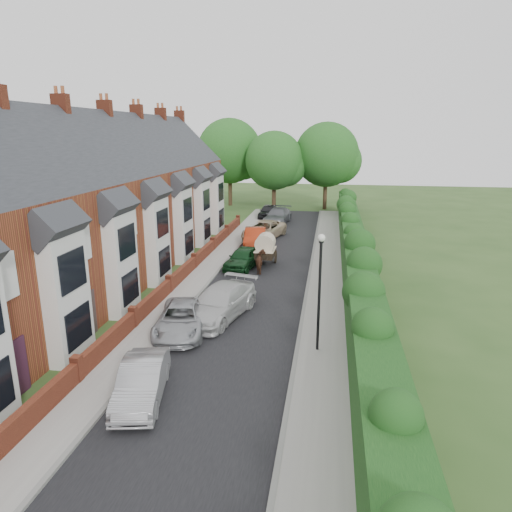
{
  "coord_description": "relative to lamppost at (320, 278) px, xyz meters",
  "views": [
    {
      "loc": [
        3.7,
        -13.97,
        9.08
      ],
      "look_at": [
        -0.41,
        11.01,
        2.2
      ],
      "focal_mm": 32.0,
      "sensor_mm": 36.0,
      "label": 1
    }
  ],
  "objects": [
    {
      "name": "kerb_house_side",
      "position": [
        -6.95,
        7.0,
        -3.23
      ],
      "size": [
        0.18,
        58.0,
        0.13
      ],
      "primitive_type": "cube",
      "color": "gray",
      "rests_on": "ground"
    },
    {
      "name": "car_grey",
      "position": [
        -5.0,
        28.03,
        -2.52
      ],
      "size": [
        2.71,
        5.56,
        1.56
      ],
      "primitive_type": "imported",
      "rotation": [
        0.0,
        0.0,
        -0.1
      ],
      "color": "#57595E",
      "rests_on": "ground"
    },
    {
      "name": "car_black",
      "position": [
        -6.4,
        31.0,
        -2.58
      ],
      "size": [
        1.97,
        4.33,
        1.44
      ],
      "primitive_type": "imported",
      "rotation": [
        0.0,
        0.0,
        -0.07
      ],
      "color": "black",
      "rests_on": "ground"
    },
    {
      "name": "car_beige",
      "position": [
        -5.38,
        20.95,
        -2.53
      ],
      "size": [
        3.79,
        5.99,
        1.54
      ],
      "primitive_type": "imported",
      "rotation": [
        0.0,
        0.0,
        -0.24
      ],
      "color": "tan",
      "rests_on": "ground"
    },
    {
      "name": "car_red",
      "position": [
        -5.65,
        17.8,
        -2.52
      ],
      "size": [
        2.15,
        4.86,
        1.55
      ],
      "primitive_type": "imported",
      "rotation": [
        0.0,
        0.0,
        0.11
      ],
      "color": "#A02B11",
      "rests_on": "ground"
    },
    {
      "name": "car_silver_a",
      "position": [
        -5.94,
        -4.6,
        -2.62
      ],
      "size": [
        2.28,
        4.35,
        1.36
      ],
      "primitive_type": "imported",
      "rotation": [
        0.0,
        0.0,
        0.21
      ],
      "color": "#9B9A9E",
      "rests_on": "ground"
    },
    {
      "name": "hedge",
      "position": [
        2.0,
        7.0,
        -1.7
      ],
      "size": [
        2.1,
        58.0,
        2.85
      ],
      "color": "#113613",
      "rests_on": "ground"
    },
    {
      "name": "ground",
      "position": [
        -3.4,
        -4.0,
        -3.3
      ],
      "size": [
        140.0,
        140.0,
        0.0
      ],
      "primitive_type": "plane",
      "color": "#2D4C1E",
      "rests_on": "ground"
    },
    {
      "name": "road",
      "position": [
        -3.9,
        7.0,
        -3.29
      ],
      "size": [
        6.0,
        58.0,
        0.02
      ],
      "primitive_type": "cube",
      "color": "black",
      "rests_on": "ground"
    },
    {
      "name": "car_white",
      "position": [
        -5.0,
        3.0,
        -2.5
      ],
      "size": [
        3.51,
        5.87,
        1.59
      ],
      "primitive_type": "imported",
      "rotation": [
        0.0,
        0.0,
        -0.25
      ],
      "color": "#BCBCBC",
      "rests_on": "ground"
    },
    {
      "name": "horse",
      "position": [
        -4.08,
        10.86,
        -2.57
      ],
      "size": [
        1.12,
        1.85,
        1.46
      ],
      "primitive_type": "imported",
      "rotation": [
        0.0,
        0.0,
        3.34
      ],
      "color": "#462719",
      "rests_on": "ground"
    },
    {
      "name": "car_green",
      "position": [
        -5.46,
        11.72,
        -2.58
      ],
      "size": [
        2.48,
        4.48,
        1.44
      ],
      "primitive_type": "imported",
      "rotation": [
        0.0,
        0.0,
        -0.19
      ],
      "color": "#103617",
      "rests_on": "ground"
    },
    {
      "name": "kerb_hedge_side",
      "position": [
        -0.85,
        7.0,
        -3.23
      ],
      "size": [
        0.18,
        58.0,
        0.13
      ],
      "primitive_type": "cube",
      "color": "gray",
      "rests_on": "ground"
    },
    {
      "name": "car_silver_b",
      "position": [
        -6.35,
        1.0,
        -2.64
      ],
      "size": [
        2.91,
        5.04,
        1.32
      ],
      "primitive_type": "imported",
      "rotation": [
        0.0,
        0.0,
        0.16
      ],
      "color": "#9B9DA2",
      "rests_on": "ground"
    },
    {
      "name": "lamppost",
      "position": [
        0.0,
        0.0,
        0.0
      ],
      "size": [
        0.32,
        0.32,
        5.16
      ],
      "color": "black",
      "rests_on": "ground"
    },
    {
      "name": "tree_far_back",
      "position": [
        -11.99,
        39.08,
        3.32
      ],
      "size": [
        8.4,
        8.0,
        10.82
      ],
      "color": "#332316",
      "rests_on": "ground"
    },
    {
      "name": "horse_cart",
      "position": [
        -4.08,
        12.72,
        -2.0
      ],
      "size": [
        1.43,
        3.15,
        2.27
      ],
      "color": "black",
      "rests_on": "ground"
    },
    {
      "name": "tree_far_left",
      "position": [
        -6.05,
        36.08,
        2.41
      ],
      "size": [
        7.14,
        6.8,
        9.29
      ],
      "color": "#332316",
      "rests_on": "ground"
    },
    {
      "name": "pavement_hedge_side",
      "position": [
        0.2,
        7.0,
        -3.24
      ],
      "size": [
        2.2,
        58.0,
        0.12
      ],
      "primitive_type": "cube",
      "color": "gray",
      "rests_on": "ground"
    },
    {
      "name": "tree_far_right",
      "position": [
        -0.01,
        38.08,
        3.02
      ],
      "size": [
        7.98,
        7.6,
        10.31
      ],
      "color": "#332316",
      "rests_on": "ground"
    },
    {
      "name": "terrace_row",
      "position": [
        -14.27,
        5.98,
        1.18
      ],
      "size": [
        9.05,
        40.5,
        11.5
      ],
      "color": "#984B26",
      "rests_on": "ground"
    },
    {
      "name": "garden_wall_row",
      "position": [
        -8.75,
        6.0,
        -2.84
      ],
      "size": [
        0.35,
        40.35,
        1.1
      ],
      "color": "maroon",
      "rests_on": "ground"
    },
    {
      "name": "pavement_house_side",
      "position": [
        -7.75,
        7.0,
        -3.24
      ],
      "size": [
        1.7,
        58.0,
        0.12
      ],
      "primitive_type": "cube",
      "color": "gray",
      "rests_on": "ground"
    }
  ]
}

